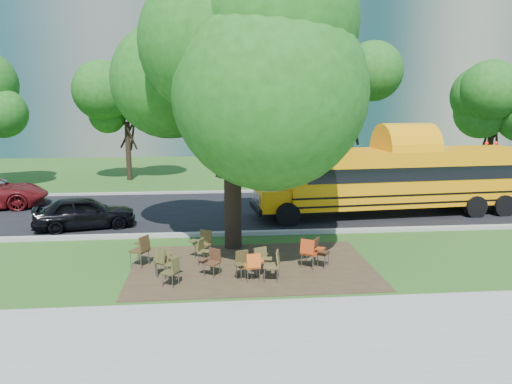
{
  "coord_description": "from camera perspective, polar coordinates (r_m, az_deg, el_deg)",
  "views": [
    {
      "loc": [
        -0.2,
        -14.38,
        4.88
      ],
      "look_at": [
        1.49,
        3.35,
        1.52
      ],
      "focal_mm": 35.0,
      "sensor_mm": 36.0,
      "label": 1
    }
  ],
  "objects": [
    {
      "name": "kerb_far",
      "position": [
        25.93,
        -4.9,
        -0.03
      ],
      "size": [
        80.0,
        0.25,
        0.14
      ],
      "primitive_type": "cube",
      "color": "gray",
      "rests_on": "ground"
    },
    {
      "name": "chair_4",
      "position": [
        13.5,
        -0.28,
        -8.2
      ],
      "size": [
        0.55,
        0.55,
        0.82
      ],
      "rotation": [
        0.0,
        0.0,
        0.15
      ],
      "color": "#D35416",
      "rests_on": "ground"
    },
    {
      "name": "sidewalk",
      "position": [
        10.57,
        -3.9,
        -16.72
      ],
      "size": [
        60.0,
        4.0,
        0.04
      ],
      "primitive_type": "cube",
      "color": "gray",
      "rests_on": "ground"
    },
    {
      "name": "chair_6",
      "position": [
        13.55,
        1.99,
        -8.03
      ],
      "size": [
        0.51,
        0.64,
        0.86
      ],
      "rotation": [
        0.0,
        0.0,
        1.36
      ],
      "color": "brown",
      "rests_on": "ground"
    },
    {
      "name": "chair_2",
      "position": [
        13.33,
        -9.56,
        -8.68
      ],
      "size": [
        0.52,
        0.66,
        0.79
      ],
      "rotation": [
        0.0,
        0.0,
        1.09
      ],
      "color": "#46401E",
      "rests_on": "ground"
    },
    {
      "name": "chair_1",
      "position": [
        13.96,
        -10.47,
        -7.59
      ],
      "size": [
        0.76,
        0.6,
        0.88
      ],
      "rotation": [
        0.0,
        0.0,
        -0.75
      ],
      "color": "#42401C",
      "rests_on": "ground"
    },
    {
      "name": "chair_10",
      "position": [
        14.85,
        -5.99,
        -6.55
      ],
      "size": [
        0.52,
        0.66,
        0.8
      ],
      "rotation": [
        0.0,
        0.0,
        -2.03
      ],
      "color": "brown",
      "rests_on": "ground"
    },
    {
      "name": "chair_12",
      "position": [
        14.7,
        7.25,
        -6.58
      ],
      "size": [
        0.58,
        0.73,
        0.87
      ],
      "rotation": [
        0.0,
        0.0,
        4.14
      ],
      "color": "#3D2315",
      "rests_on": "ground"
    },
    {
      "name": "chair_9",
      "position": [
        15.48,
        -6.05,
        -5.61
      ],
      "size": [
        0.76,
        0.6,
        0.89
      ],
      "rotation": [
        0.0,
        0.0,
        2.53
      ],
      "color": "#493D1F",
      "rests_on": "ground"
    },
    {
      "name": "dirt_patch",
      "position": [
        14.76,
        -0.47,
        -8.56
      ],
      "size": [
        7.0,
        4.5,
        0.03
      ],
      "primitive_type": "cube",
      "color": "#382819",
      "rests_on": "ground"
    },
    {
      "name": "black_car",
      "position": [
        19.9,
        -19.0,
        -2.23
      ],
      "size": [
        3.93,
        2.27,
        1.26
      ],
      "primitive_type": "imported",
      "rotation": [
        0.0,
        0.0,
        1.79
      ],
      "color": "black",
      "rests_on": "ground"
    },
    {
      "name": "ground",
      "position": [
        15.19,
        -4.43,
        -8.08
      ],
      "size": [
        160.0,
        160.0,
        0.0
      ],
      "primitive_type": "plane",
      "color": "#294F18",
      "rests_on": "ground"
    },
    {
      "name": "bg_tree_3",
      "position": [
        29.54,
        10.88,
        10.81
      ],
      "size": [
        5.6,
        5.6,
        7.84
      ],
      "color": "black",
      "rests_on": "ground"
    },
    {
      "name": "kerb_near",
      "position": [
        18.04,
        -4.61,
        -4.81
      ],
      "size": [
        80.0,
        0.25,
        0.14
      ],
      "primitive_type": "cube",
      "color": "gray",
      "rests_on": "ground"
    },
    {
      "name": "chair_7",
      "position": [
        14.53,
        6.19,
        -6.65
      ],
      "size": [
        0.78,
        0.62,
        0.91
      ],
      "rotation": [
        0.0,
        0.0,
        -0.62
      ],
      "color": "#AD3912",
      "rests_on": "ground"
    },
    {
      "name": "chair_11",
      "position": [
        14.05,
        0.37,
        -7.43
      ],
      "size": [
        0.56,
        0.64,
        0.83
      ],
      "rotation": [
        0.0,
        0.0,
        0.37
      ],
      "color": "#4D4021",
      "rests_on": "ground"
    },
    {
      "name": "asphalt_road",
      "position": [
        21.93,
        -4.78,
        -2.14
      ],
      "size": [
        80.0,
        8.0,
        0.04
      ],
      "primitive_type": "cube",
      "color": "black",
      "rests_on": "ground"
    },
    {
      "name": "main_tree",
      "position": [
        15.89,
        -2.79,
        12.45
      ],
      "size": [
        7.2,
        7.2,
        8.98
      ],
      "color": "black",
      "rests_on": "ground"
    },
    {
      "name": "chair_0",
      "position": [
        14.11,
        -10.56,
        -7.4
      ],
      "size": [
        0.6,
        0.63,
        0.88
      ],
      "rotation": [
        0.0,
        0.0,
        0.25
      ],
      "color": "#4C4021",
      "rests_on": "ground"
    },
    {
      "name": "bg_tree_4",
      "position": [
        31.82,
        25.49,
        8.71
      ],
      "size": [
        5.0,
        5.0,
        6.85
      ],
      "color": "black",
      "rests_on": "ground"
    },
    {
      "name": "chair_8",
      "position": [
        15.01,
        -12.96,
        -6.2
      ],
      "size": [
        0.63,
        0.8,
        0.95
      ],
      "rotation": [
        0.0,
        0.0,
        1.04
      ],
      "color": "#402E16",
      "rests_on": "ground"
    },
    {
      "name": "chair_5",
      "position": [
        13.67,
        -1.54,
        -8.03
      ],
      "size": [
        0.54,
        0.61,
        0.8
      ],
      "rotation": [
        0.0,
        0.0,
        3.49
      ],
      "color": "#453B1D",
      "rests_on": "ground"
    },
    {
      "name": "building_right",
      "position": [
        58.2,
        20.18,
        17.6
      ],
      "size": [
        30.0,
        16.0,
        25.0
      ],
      "primitive_type": "cube",
      "color": "gray",
      "rests_on": "ground"
    },
    {
      "name": "bg_tree_2",
      "position": [
        30.76,
        -14.6,
        9.12
      ],
      "size": [
        4.8,
        4.8,
        6.62
      ],
      "color": "black",
      "rests_on": "ground"
    },
    {
      "name": "chair_3",
      "position": [
        13.94,
        -5.04,
        -7.71
      ],
      "size": [
        0.67,
        0.53,
        0.79
      ],
      "rotation": [
        0.0,
        0.0,
        2.54
      ],
      "color": "#482B1A",
      "rests_on": "ground"
    },
    {
      "name": "building_main",
      "position": [
        51.35,
        -14.81,
        17.21
      ],
      "size": [
        38.0,
        16.0,
        22.0
      ],
      "primitive_type": "cube",
      "color": "#60615C",
      "rests_on": "ground"
    },
    {
      "name": "school_bus",
      "position": [
        21.82,
        16.27,
        1.64
      ],
      "size": [
        11.51,
        3.45,
        2.77
      ],
      "rotation": [
        0.0,
        0.0,
        0.09
      ],
      "color": "orange",
      "rests_on": "ground"
    }
  ]
}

